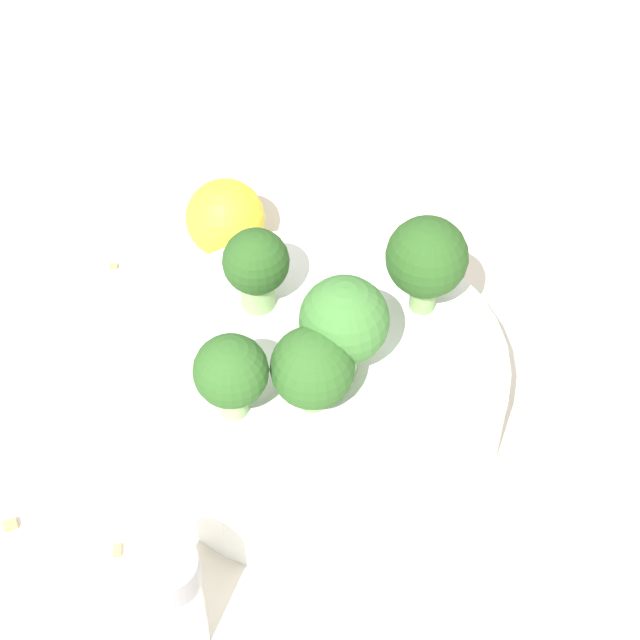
# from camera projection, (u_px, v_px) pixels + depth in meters

# --- Properties ---
(ground_plane) EXTENTS (3.00, 3.00, 0.00)m
(ground_plane) POSITION_uv_depth(u_px,v_px,m) (320.00, 418.00, 0.61)
(ground_plane) COLOR beige
(bowl) EXTENTS (0.20, 0.20, 0.05)m
(bowl) POSITION_uv_depth(u_px,v_px,m) (320.00, 389.00, 0.59)
(bowl) COLOR white
(bowl) RESTS_ON ground_plane
(broccoli_floret_0) EXTENTS (0.04, 0.04, 0.05)m
(broccoli_floret_0) POSITION_uv_depth(u_px,v_px,m) (231.00, 373.00, 0.53)
(broccoli_floret_0) COLOR #8EB770
(broccoli_floret_0) RESTS_ON bowl
(broccoli_floret_1) EXTENTS (0.05, 0.05, 0.06)m
(broccoli_floret_1) POSITION_uv_depth(u_px,v_px,m) (344.00, 322.00, 0.54)
(broccoli_floret_1) COLOR #8EB770
(broccoli_floret_1) RESTS_ON bowl
(broccoli_floret_2) EXTENTS (0.04, 0.04, 0.06)m
(broccoli_floret_2) POSITION_uv_depth(u_px,v_px,m) (427.00, 259.00, 0.57)
(broccoli_floret_2) COLOR #7A9E5B
(broccoli_floret_2) RESTS_ON bowl
(broccoli_floret_3) EXTENTS (0.04, 0.04, 0.05)m
(broccoli_floret_3) POSITION_uv_depth(u_px,v_px,m) (312.00, 369.00, 0.53)
(broccoli_floret_3) COLOR #7A9E5B
(broccoli_floret_3) RESTS_ON bowl
(broccoli_floret_4) EXTENTS (0.04, 0.04, 0.05)m
(broccoli_floret_4) POSITION_uv_depth(u_px,v_px,m) (256.00, 266.00, 0.58)
(broccoli_floret_4) COLOR #84AD66
(broccoli_floret_4) RESTS_ON bowl
(pepper_shaker) EXTENTS (0.03, 0.03, 0.08)m
(pepper_shaker) POSITION_uv_depth(u_px,v_px,m) (173.00, 601.00, 0.50)
(pepper_shaker) COLOR silver
(pepper_shaker) RESTS_ON ground_plane
(lemon_wedge) EXTENTS (0.05, 0.05, 0.05)m
(lemon_wedge) POSITION_uv_depth(u_px,v_px,m) (225.00, 218.00, 0.69)
(lemon_wedge) COLOR yellow
(lemon_wedge) RESTS_ON ground_plane
(almond_crumb_0) EXTENTS (0.01, 0.00, 0.01)m
(almond_crumb_0) POSITION_uv_depth(u_px,v_px,m) (113.00, 265.00, 0.69)
(almond_crumb_0) COLOR tan
(almond_crumb_0) RESTS_ON ground_plane
(almond_crumb_1) EXTENTS (0.01, 0.01, 0.01)m
(almond_crumb_1) POSITION_uv_depth(u_px,v_px,m) (9.00, 523.00, 0.56)
(almond_crumb_1) COLOR tan
(almond_crumb_1) RESTS_ON ground_plane
(almond_crumb_2) EXTENTS (0.00, 0.01, 0.01)m
(almond_crumb_2) POSITION_uv_depth(u_px,v_px,m) (117.00, 549.00, 0.55)
(almond_crumb_2) COLOR tan
(almond_crumb_2) RESTS_ON ground_plane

